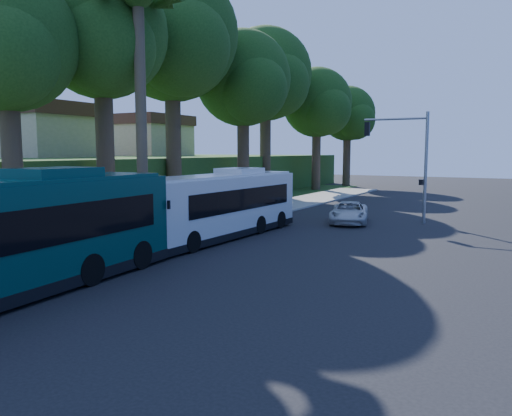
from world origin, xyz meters
The scene contains 19 objects.
ground centered at (0.00, 0.00, 0.00)m, with size 140.00×140.00×0.00m, color black.
sidewalk centered at (-7.30, 0.00, 0.06)m, with size 4.50×70.00×0.12m, color gray.
red_curb centered at (-5.00, -4.00, 0.07)m, with size 0.25×30.00×0.13m, color maroon.
grass_verge centered at (-13.00, 5.00, 0.03)m, with size 8.00×70.00×0.06m, color #234719.
bus_shelter centered at (-7.26, -2.86, 1.81)m, with size 3.20×1.51×2.55m.
stop_sign_pole centered at (-5.40, -5.00, 2.08)m, with size 0.35×0.06×3.17m.
traffic_signal_pole centered at (3.78, 10.00, 4.42)m, with size 4.10×0.30×7.00m.
palm_tree centered at (-8.20, -1.50, 12.38)m, with size 4.20×4.20×14.40m.
hillside_backdrop centered at (-26.30, 15.10, 2.44)m, with size 24.00×60.00×8.80m.
tree_0 centered at (-12.40, -0.02, 11.20)m, with size 8.40×8.00×15.70m.
tree_1 centered at (-13.37, 7.98, 12.73)m, with size 10.50×10.00×18.26m.
tree_2 centered at (-11.89, 15.98, 10.48)m, with size 8.82×8.40×15.12m.
tree_3 centered at (-13.88, 23.98, 11.98)m, with size 10.08×9.60×17.28m.
tree_4 centered at (-11.40, 31.98, 9.73)m, with size 8.40×8.00×14.14m.
tree_5 centered at (-10.41, 39.99, 8.96)m, with size 7.35×7.00×12.86m.
tree_6 centered at (-12.91, -6.01, 9.71)m, with size 7.56×7.20×13.74m.
white_bus centered at (-3.65, -0.62, 1.77)m, with size 2.95×12.22×3.62m.
teal_bus centered at (-3.49, -13.16, 1.95)m, with size 3.68×13.57×4.00m.
pickup centered at (0.60, 7.81, 0.68)m, with size 2.24×4.86×1.35m, color silver.
Camera 1 is at (10.63, -22.61, 4.57)m, focal length 35.00 mm.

